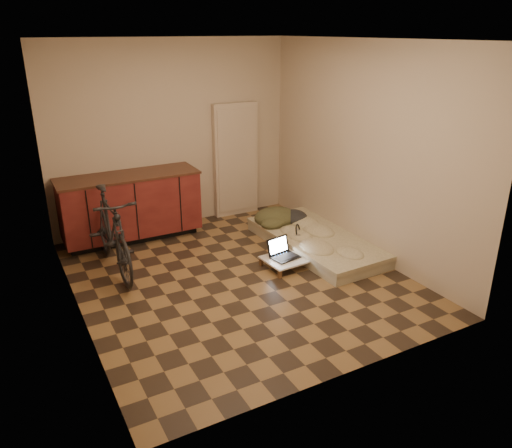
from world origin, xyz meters
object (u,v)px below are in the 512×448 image
futon (317,241)px  lap_desk (292,257)px  bicycle (111,228)px  laptop (283,253)px

futon → lap_desk: (-0.57, -0.30, 0.01)m
lap_desk → futon: bearing=23.6°
bicycle → futon: bearing=-13.7°
bicycle → laptop: (1.82, -0.85, -0.38)m
futon → lap_desk: 0.65m
lap_desk → laptop: 0.13m
bicycle → lap_desk: size_ratio=2.27×
bicycle → laptop: size_ratio=4.60×
lap_desk → laptop: bearing=149.2°
bicycle → laptop: bicycle is taller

